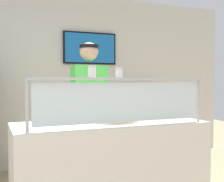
# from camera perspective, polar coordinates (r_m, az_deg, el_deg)

# --- Properties ---
(shop_rear_unit) EXTENTS (6.13, 0.13, 2.70)m
(shop_rear_unit) POSITION_cam_1_polar(r_m,az_deg,el_deg) (4.69, -10.13, 2.38)
(shop_rear_unit) COLOR beige
(shop_rear_unit) RESTS_ON ground
(serving_counter) EXTENTS (1.73, 0.67, 0.95)m
(serving_counter) POSITION_cam_1_polar(r_m,az_deg,el_deg) (2.79, -0.30, -15.80)
(serving_counter) COLOR silver
(serving_counter) RESTS_ON ground
(sneeze_guard) EXTENTS (1.56, 0.06, 0.41)m
(sneeze_guard) POSITION_cam_1_polar(r_m,az_deg,el_deg) (2.41, 2.21, -0.83)
(sneeze_guard) COLOR #B2B5BC
(sneeze_guard) RESTS_ON serving_counter
(pizza_tray) EXTENTS (0.45, 0.45, 0.04)m
(pizza_tray) POSITION_cam_1_polar(r_m,az_deg,el_deg) (2.74, 0.52, -5.60)
(pizza_tray) COLOR #9EA0A8
(pizza_tray) RESTS_ON serving_counter
(pizza_server) EXTENTS (0.12, 0.29, 0.01)m
(pizza_server) POSITION_cam_1_polar(r_m,az_deg,el_deg) (2.71, 0.21, -5.21)
(pizza_server) COLOR #ADAFB7
(pizza_server) RESTS_ON pizza_tray
(parmesan_shaker) EXTENTS (0.06, 0.06, 0.09)m
(parmesan_shaker) POSITION_cam_1_polar(r_m,az_deg,el_deg) (2.30, -3.95, 3.65)
(parmesan_shaker) COLOR white
(parmesan_shaker) RESTS_ON sneeze_guard
(pepper_flake_shaker) EXTENTS (0.06, 0.06, 0.08)m
(pepper_flake_shaker) POSITION_cam_1_polar(r_m,az_deg,el_deg) (2.39, 1.38, 3.48)
(pepper_flake_shaker) COLOR white
(pepper_flake_shaker) RESTS_ON sneeze_guard
(worker_figure) EXTENTS (0.41, 0.50, 1.76)m
(worker_figure) POSITION_cam_1_polar(r_m,az_deg,el_deg) (3.32, -4.38, -3.57)
(worker_figure) COLOR #23232D
(worker_figure) RESTS_ON ground
(prep_shelf) EXTENTS (0.70, 0.55, 0.85)m
(prep_shelf) POSITION_cam_1_polar(r_m,az_deg,el_deg) (4.85, 8.16, -8.72)
(prep_shelf) COLOR #B7BABF
(prep_shelf) RESTS_ON ground
(pizza_box_stack) EXTENTS (0.47, 0.45, 0.31)m
(pizza_box_stack) POSITION_cam_1_polar(r_m,az_deg,el_deg) (4.78, 8.17, -1.86)
(pizza_box_stack) COLOR tan
(pizza_box_stack) RESTS_ON prep_shelf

